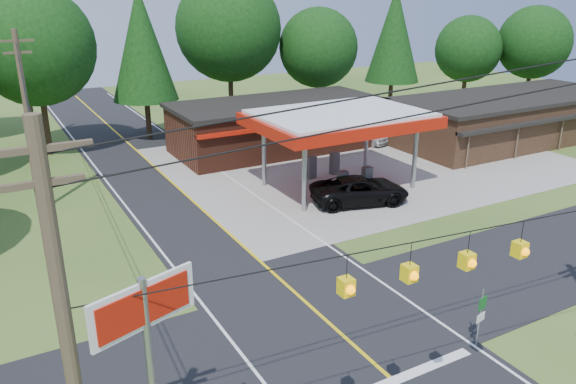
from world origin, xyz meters
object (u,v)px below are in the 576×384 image
sedan_car (365,134)px  big_stop_sign (149,352)px  suv_car (360,190)px  gas_canopy (340,121)px

sedan_car → big_stop_sign: bearing=-148.7°
suv_car → sedan_car: (8.50, 11.00, -0.08)m
suv_car → sedan_car: size_ratio=1.37×
gas_canopy → suv_car: bearing=-99.5°
big_stop_sign → suv_car: bearing=42.3°
gas_canopy → sedan_car: size_ratio=2.51×
big_stop_sign → sedan_car: bearing=46.1°
suv_car → big_stop_sign: (-16.50, -15.01, 4.05)m
sedan_car → suv_car: bearing=-142.5°
suv_car → big_stop_sign: big_stop_sign is taller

